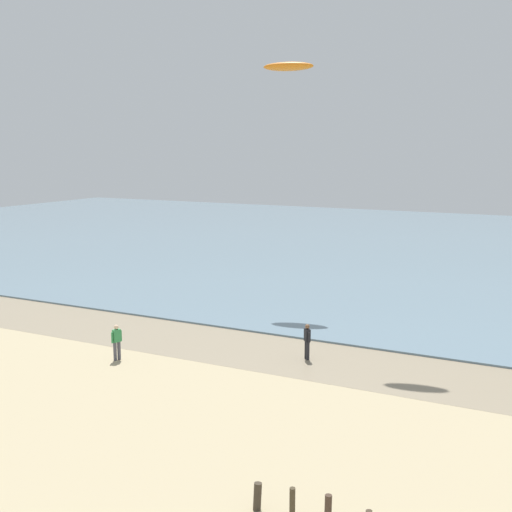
{
  "coord_description": "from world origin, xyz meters",
  "views": [
    {
      "loc": [
        6.36,
        -3.94,
        9.98
      ],
      "look_at": [
        -1.83,
        12.08,
        6.98
      ],
      "focal_mm": 46.36,
      "sensor_mm": 36.0,
      "label": 1
    }
  ],
  "objects": [
    {
      "name": "wet_sand_strip",
      "position": [
        0.0,
        24.05,
        0.0
      ],
      "size": [
        120.0,
        5.58,
        0.01
      ],
      "primitive_type": "cube",
      "color": "gray",
      "rests_on": "ground"
    },
    {
      "name": "person_mid_beach",
      "position": [
        -5.18,
        23.97,
        0.92
      ],
      "size": [
        0.41,
        0.44,
        1.71
      ],
      "color": "#232328",
      "rests_on": "ground"
    },
    {
      "name": "person_by_waterline",
      "position": [
        -13.14,
        19.79,
        0.92
      ],
      "size": [
        0.32,
        0.55,
        1.71
      ],
      "color": "#4C4C56",
      "rests_on": "ground"
    },
    {
      "name": "kite_aloft_0",
      "position": [
        -11.3,
        35.08,
        14.91
      ],
      "size": [
        3.37,
        1.71,
        0.67
      ],
      "primitive_type": "ellipsoid",
      "rotation": [
        -0.16,
        0.0,
        0.2
      ],
      "color": "orange"
    }
  ]
}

